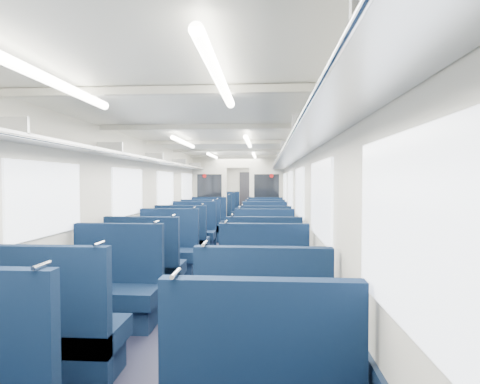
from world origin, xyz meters
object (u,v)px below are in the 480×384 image
object	(u,v)px
bulkhead	(238,193)
seat_10	(168,254)
seat_9	(264,270)
end_door	(248,193)
seat_21	(265,217)
seat_22	(221,214)
seat_23	(265,214)
seat_4	(55,338)
seat_25	(265,211)
seat_11	(264,254)
seat_26	(227,209)
seat_19	(265,224)
seat_13	(265,244)
seat_14	(194,234)
seat_8	(145,270)
seat_16	(202,228)
seat_17	(265,228)
seat_20	(217,217)
seat_7	(264,293)
seat_6	(115,293)
seat_24	(224,211)
seat_15	(265,235)
seat_18	(208,223)
seat_27	(265,209)
seat_5	(263,340)
seat_12	(182,243)

from	to	relation	value
bulkhead	seat_10	distance (m)	5.35
seat_9	end_door	bearing A→B (deg)	93.77
seat_21	seat_22	distance (m)	2.07
seat_23	seat_10	bearing A→B (deg)	-102.06
seat_4	seat_25	xyz separation A→B (m)	(1.66, 12.54, 0.00)
seat_11	seat_26	size ratio (longest dim) A/B	1.00
seat_19	seat_13	bearing A→B (deg)	-90.00
seat_14	seat_8	bearing A→B (deg)	-90.00
seat_9	seat_16	bearing A→B (deg)	109.97
end_door	seat_22	xyz separation A→B (m)	(-0.83, -3.59, -0.65)
seat_17	seat_20	bearing A→B (deg)	118.59
seat_21	seat_7	bearing A→B (deg)	-90.00
seat_6	seat_24	xyz separation A→B (m)	(0.00, 11.26, 0.00)
seat_14	seat_24	distance (m)	6.63
seat_24	seat_25	world-z (taller)	same
seat_7	seat_9	xyz separation A→B (m)	(0.00, 1.08, 0.00)
seat_11	seat_22	bearing A→B (deg)	101.92
seat_16	seat_6	bearing A→B (deg)	-90.00
seat_9	seat_15	size ratio (longest dim) A/B	1.00
seat_25	seat_4	bearing A→B (deg)	-97.54
seat_6	seat_23	xyz separation A→B (m)	(1.66, 10.06, 0.00)
seat_20	end_door	bearing A→B (deg)	80.36
seat_9	seat_10	world-z (taller)	same
seat_18	seat_25	xyz separation A→B (m)	(1.66, 4.42, 0.00)
seat_16	seat_24	xyz separation A→B (m)	(0.00, 5.50, 0.00)
seat_7	seat_17	xyz separation A→B (m)	(0.00, 5.75, 0.00)
seat_4	seat_19	xyz separation A→B (m)	(1.66, 8.05, 0.00)
seat_16	seat_25	xyz separation A→B (m)	(1.66, 5.58, 0.00)
seat_10	seat_19	distance (m)	4.85
seat_11	seat_17	distance (m)	3.51
seat_11	seat_25	world-z (taller)	same
seat_24	seat_27	bearing A→B (deg)	34.85
seat_6	seat_23	bearing A→B (deg)	80.64
seat_14	seat_21	size ratio (longest dim) A/B	1.00
seat_21	seat_24	bearing A→B (deg)	125.86
seat_19	seat_23	distance (m)	3.21
seat_19	seat_24	xyz separation A→B (m)	(-1.66, 4.41, 0.00)
seat_5	seat_22	world-z (taller)	same
seat_9	seat_27	xyz separation A→B (m)	(0.00, 11.23, 0.00)
seat_19	bulkhead	bearing A→B (deg)	141.74
seat_18	seat_27	bearing A→B (deg)	73.19
seat_25	seat_13	bearing A→B (deg)	-90.00
seat_12	seat_16	distance (m)	2.32
seat_10	seat_6	bearing A→B (deg)	-90.00
seat_16	seat_22	world-z (taller)	same
seat_19	seat_24	world-z (taller)	same
seat_7	seat_26	bearing A→B (deg)	97.64
seat_9	seat_24	size ratio (longest dim) A/B	1.00
seat_7	seat_21	size ratio (longest dim) A/B	1.00
seat_5	seat_17	xyz separation A→B (m)	(0.00, 7.00, 0.00)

